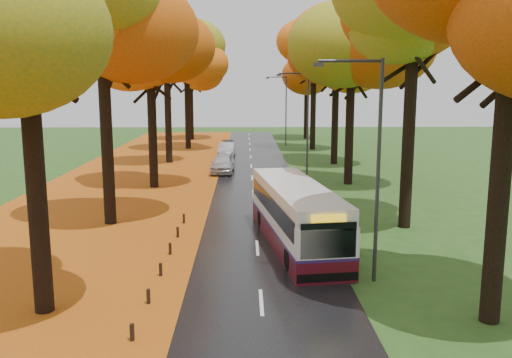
{
  "coord_description": "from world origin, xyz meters",
  "views": [
    {
      "loc": [
        -0.5,
        -10.84,
        7.12
      ],
      "look_at": [
        0.0,
        14.87,
        2.6
      ],
      "focal_mm": 38.0,
      "sensor_mm": 36.0,
      "label": 1
    }
  ],
  "objects_px": {
    "streetlamp_far": "(284,105)",
    "car_silver": "(227,150)",
    "streetlamp_near": "(372,153)",
    "bus": "(296,213)",
    "car_white": "(223,164)",
    "car_dark": "(228,147)",
    "streetlamp_mid": "(304,116)"
  },
  "relations": [
    {
      "from": "streetlamp_far",
      "to": "car_white",
      "type": "distance_m",
      "value": 20.95
    },
    {
      "from": "streetlamp_near",
      "to": "car_dark",
      "type": "distance_m",
      "value": 38.62
    },
    {
      "from": "streetlamp_near",
      "to": "streetlamp_mid",
      "type": "bearing_deg",
      "value": 90.0
    },
    {
      "from": "streetlamp_far",
      "to": "car_silver",
      "type": "height_order",
      "value": "streetlamp_far"
    },
    {
      "from": "streetlamp_far",
      "to": "bus",
      "type": "bearing_deg",
      "value": -93.22
    },
    {
      "from": "car_white",
      "to": "car_dark",
      "type": "bearing_deg",
      "value": 92.95
    },
    {
      "from": "streetlamp_mid",
      "to": "car_silver",
      "type": "height_order",
      "value": "streetlamp_mid"
    },
    {
      "from": "streetlamp_mid",
      "to": "car_white",
      "type": "height_order",
      "value": "streetlamp_mid"
    },
    {
      "from": "streetlamp_near",
      "to": "streetlamp_far",
      "type": "bearing_deg",
      "value": 90.0
    },
    {
      "from": "streetlamp_near",
      "to": "streetlamp_mid",
      "type": "distance_m",
      "value": 22.0
    },
    {
      "from": "streetlamp_near",
      "to": "bus",
      "type": "distance_m",
      "value": 6.03
    },
    {
      "from": "streetlamp_near",
      "to": "car_dark",
      "type": "xyz_separation_m",
      "value": [
        -6.3,
        37.89,
        -4.1
      ]
    },
    {
      "from": "car_silver",
      "to": "car_white",
      "type": "bearing_deg",
      "value": -87.19
    },
    {
      "from": "streetlamp_near",
      "to": "bus",
      "type": "bearing_deg",
      "value": 115.91
    },
    {
      "from": "streetlamp_near",
      "to": "bus",
      "type": "relative_size",
      "value": 0.77
    },
    {
      "from": "car_silver",
      "to": "streetlamp_mid",
      "type": "bearing_deg",
      "value": -59.9
    },
    {
      "from": "streetlamp_near",
      "to": "bus",
      "type": "xyz_separation_m",
      "value": [
        -2.22,
        4.56,
        -3.27
      ]
    },
    {
      "from": "bus",
      "to": "car_dark",
      "type": "distance_m",
      "value": 33.58
    },
    {
      "from": "streetlamp_near",
      "to": "car_dark",
      "type": "bearing_deg",
      "value": 99.44
    },
    {
      "from": "streetlamp_near",
      "to": "streetlamp_far",
      "type": "xyz_separation_m",
      "value": [
        0.0,
        44.0,
        0.0
      ]
    },
    {
      "from": "car_dark",
      "to": "bus",
      "type": "bearing_deg",
      "value": -83.55
    },
    {
      "from": "streetlamp_far",
      "to": "car_silver",
      "type": "xyz_separation_m",
      "value": [
        -6.29,
        -9.79,
        -3.97
      ]
    },
    {
      "from": "streetlamp_far",
      "to": "car_white",
      "type": "relative_size",
      "value": 1.82
    },
    {
      "from": "streetlamp_near",
      "to": "car_silver",
      "type": "height_order",
      "value": "streetlamp_near"
    },
    {
      "from": "bus",
      "to": "car_silver",
      "type": "height_order",
      "value": "bus"
    },
    {
      "from": "streetlamp_far",
      "to": "car_silver",
      "type": "distance_m",
      "value": 12.29
    },
    {
      "from": "bus",
      "to": "streetlamp_mid",
      "type": "bearing_deg",
      "value": 74.91
    },
    {
      "from": "car_white",
      "to": "car_silver",
      "type": "relative_size",
      "value": 1.03
    },
    {
      "from": "streetlamp_near",
      "to": "car_dark",
      "type": "height_order",
      "value": "streetlamp_near"
    },
    {
      "from": "streetlamp_mid",
      "to": "car_dark",
      "type": "relative_size",
      "value": 2.04
    },
    {
      "from": "car_silver",
      "to": "car_dark",
      "type": "bearing_deg",
      "value": 93.01
    },
    {
      "from": "bus",
      "to": "car_dark",
      "type": "relative_size",
      "value": 2.66
    }
  ]
}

